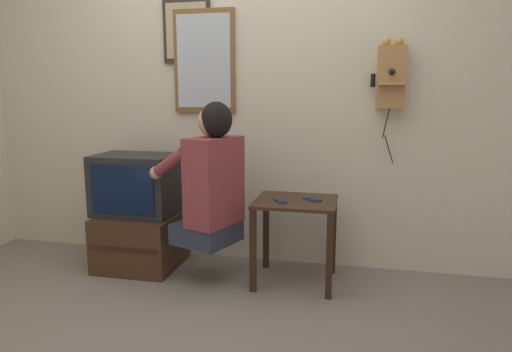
# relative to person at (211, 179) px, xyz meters

# --- Properties ---
(ground_plane) EXTENTS (14.00, 14.00, 0.00)m
(ground_plane) POSITION_rel_person_xyz_m (0.10, -0.59, -0.72)
(ground_plane) COLOR slate
(wall_back) EXTENTS (6.80, 0.05, 2.55)m
(wall_back) POSITION_rel_person_xyz_m (0.10, 0.53, 0.55)
(wall_back) COLOR beige
(wall_back) RESTS_ON ground_plane
(side_table) EXTENTS (0.54, 0.48, 0.58)m
(side_table) POSITION_rel_person_xyz_m (0.55, 0.13, -0.26)
(side_table) COLOR #382316
(side_table) RESTS_ON ground_plane
(person) EXTENTS (0.61, 0.55, 0.95)m
(person) POSITION_rel_person_xyz_m (0.00, 0.00, 0.00)
(person) COLOR #2D3347
(person) RESTS_ON ground_plane
(tv_stand) EXTENTS (0.57, 0.55, 0.40)m
(tv_stand) POSITION_rel_person_xyz_m (-0.62, 0.17, -0.52)
(tv_stand) COLOR #422819
(tv_stand) RESTS_ON ground_plane
(television) EXTENTS (0.58, 0.41, 0.44)m
(television) POSITION_rel_person_xyz_m (-0.64, 0.19, -0.10)
(television) COLOR #232326
(television) RESTS_ON tv_stand
(wall_phone_antique) EXTENTS (0.23, 0.19, 0.84)m
(wall_phone_antique) POSITION_rel_person_xyz_m (1.14, 0.45, 0.68)
(wall_phone_antique) COLOR #AD7A47
(framed_picture) EXTENTS (0.36, 0.03, 0.46)m
(framed_picture) POSITION_rel_person_xyz_m (-0.33, 0.49, 1.02)
(framed_picture) COLOR #2D2823
(wall_mirror) EXTENTS (0.47, 0.03, 0.75)m
(wall_mirror) POSITION_rel_person_xyz_m (-0.20, 0.49, 0.79)
(wall_mirror) COLOR brown
(cell_phone_held) EXTENTS (0.11, 0.14, 0.01)m
(cell_phone_held) POSITION_rel_person_xyz_m (0.45, 0.07, -0.14)
(cell_phone_held) COLOR navy
(cell_phone_held) RESTS_ON side_table
(cell_phone_spare) EXTENTS (0.13, 0.13, 0.01)m
(cell_phone_spare) POSITION_rel_person_xyz_m (0.66, 0.16, -0.14)
(cell_phone_spare) COLOR navy
(cell_phone_spare) RESTS_ON side_table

